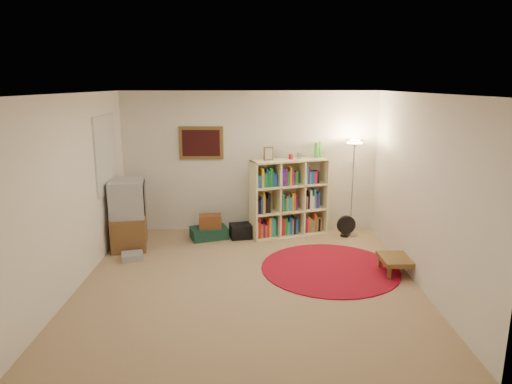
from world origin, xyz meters
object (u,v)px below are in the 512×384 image
floor_lamp (354,156)px  floor_fan (346,226)px  bookshelf (288,199)px  tv_stand (129,215)px  suitcase (209,233)px  side_table (400,260)px

floor_lamp → floor_fan: size_ratio=4.52×
bookshelf → floor_fan: bookshelf is taller
tv_stand → suitcase: bearing=6.7°
floor_fan → side_table: bearing=-88.7°
floor_fan → suitcase: bearing=167.9°
floor_fan → side_table: size_ratio=0.69×
floor_lamp → side_table: floor_lamp is taller
bookshelf → suitcase: bookshelf is taller
bookshelf → floor_fan: size_ratio=4.31×
tv_stand → side_table: bearing=-26.2°
side_table → floor_lamp: bearing=101.6°
bookshelf → suitcase: size_ratio=2.31×
floor_fan → side_table: (0.43, -1.60, 0.01)m
suitcase → floor_lamp: bearing=-15.7°
floor_fan → tv_stand: size_ratio=0.34×
tv_stand → suitcase: (1.26, 0.40, -0.44)m
tv_stand → side_table: (4.08, -1.13, -0.34)m
suitcase → side_table: 3.21m
floor_lamp → floor_fan: (-0.09, -0.07, -1.22)m
side_table → tv_stand: bearing=164.5°
suitcase → floor_fan: bearing=-17.2°
tv_stand → side_table: size_ratio=2.05×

